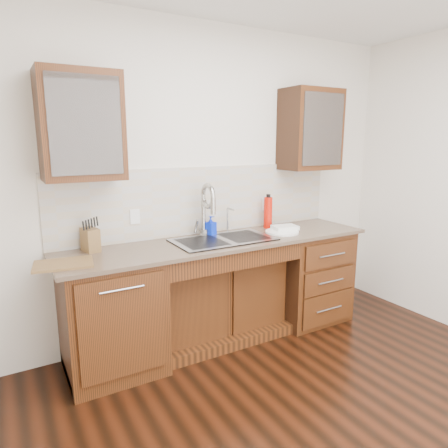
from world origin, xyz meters
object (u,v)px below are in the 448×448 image
soap_bottle (211,226)px  water_bottle (268,213)px  plate (282,232)px  cutting_board (63,264)px  knife_block (90,240)px

soap_bottle → water_bottle: bearing=-25.0°
soap_bottle → plate: size_ratio=0.57×
soap_bottle → cutting_board: 1.29m
cutting_board → soap_bottle: bearing=12.1°
soap_bottle → plate: soap_bottle is taller
soap_bottle → water_bottle: water_bottle is taller
knife_block → cutting_board: size_ratio=0.47×
water_bottle → knife_block: (-1.64, 0.00, -0.06)m
plate → knife_block: 1.64m
plate → knife_block: (-1.63, 0.23, 0.08)m
water_bottle → plate: bearing=-92.3°
knife_block → cutting_board: bearing=-142.6°
water_bottle → plate: 0.27m
soap_bottle → knife_block: (-1.02, -0.00, 0.00)m
knife_block → cutting_board: knife_block is taller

